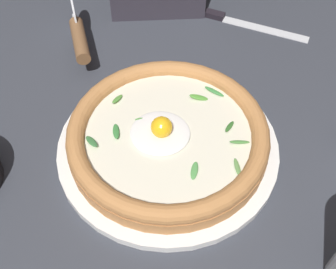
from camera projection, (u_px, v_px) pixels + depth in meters
The scene contains 5 objects.
ground_plane at pixel (198, 142), 0.60m from camera, with size 2.40×2.40×0.03m, color #363942.
pizza_plate at pixel (168, 147), 0.57m from camera, with size 0.30×0.30×0.01m, color white.
pizza at pixel (168, 135), 0.55m from camera, with size 0.26×0.26×0.05m.
pizza_cutter at pixel (78, 32), 0.67m from camera, with size 0.08×0.14×0.08m.
table_knife at pixel (222, 17), 0.76m from camera, with size 0.24×0.06×0.01m.
Camera 1 is at (-0.03, 0.37, 0.46)m, focal length 45.08 mm.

